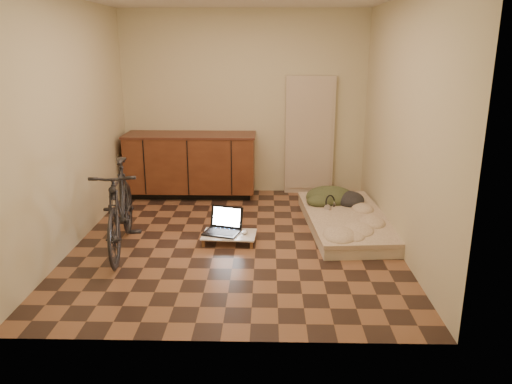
{
  "coord_description": "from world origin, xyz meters",
  "views": [
    {
      "loc": [
        0.34,
        -5.23,
        2.12
      ],
      "look_at": [
        0.22,
        0.06,
        0.55
      ],
      "focal_mm": 35.0,
      "sensor_mm": 36.0,
      "label": 1
    }
  ],
  "objects_px": {
    "futon": "(347,221)",
    "laptop": "(223,227)",
    "lap_desk": "(229,235)",
    "bicycle": "(120,203)"
  },
  "relations": [
    {
      "from": "futon",
      "to": "lap_desk",
      "type": "bearing_deg",
      "value": -164.43
    },
    {
      "from": "bicycle",
      "to": "futon",
      "type": "distance_m",
      "value": 2.64
    },
    {
      "from": "futon",
      "to": "laptop",
      "type": "bearing_deg",
      "value": -167.57
    },
    {
      "from": "futon",
      "to": "lap_desk",
      "type": "distance_m",
      "value": 1.47
    },
    {
      "from": "bicycle",
      "to": "laptop",
      "type": "bearing_deg",
      "value": 7.9
    },
    {
      "from": "lap_desk",
      "to": "laptop",
      "type": "bearing_deg",
      "value": 142.15
    },
    {
      "from": "bicycle",
      "to": "futon",
      "type": "height_order",
      "value": "bicycle"
    },
    {
      "from": "lap_desk",
      "to": "bicycle",
      "type": "bearing_deg",
      "value": -164.47
    },
    {
      "from": "lap_desk",
      "to": "laptop",
      "type": "xyz_separation_m",
      "value": [
        -0.07,
        0.06,
        0.06
      ]
    },
    {
      "from": "bicycle",
      "to": "lap_desk",
      "type": "height_order",
      "value": "bicycle"
    }
  ]
}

